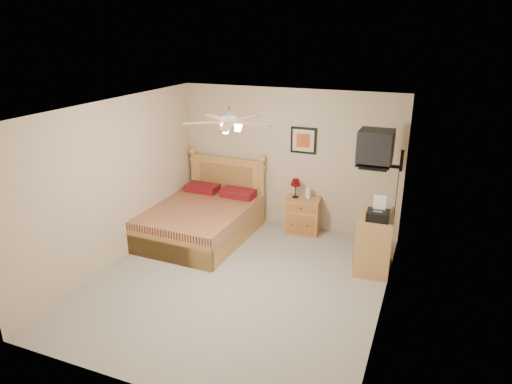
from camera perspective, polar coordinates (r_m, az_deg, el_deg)
floor at (r=6.71m, az=-2.24°, el=-11.11°), size 4.50×4.50×0.00m
ceiling at (r=5.84m, az=-2.56°, el=10.46°), size 4.00×4.50×0.04m
wall_back at (r=8.17m, az=4.09°, el=4.12°), size 4.00×0.04×2.50m
wall_front at (r=4.41m, az=-14.63°, el=-10.70°), size 4.00×0.04×2.50m
wall_left at (r=7.18m, az=-17.11°, el=1.07°), size 0.04×4.50×2.50m
wall_right at (r=5.70m, az=16.32°, el=-3.69°), size 0.04×4.50×2.50m
bed at (r=7.83m, az=-7.09°, el=-1.22°), size 1.62×2.09×1.33m
nightstand at (r=8.15m, az=5.85°, el=-2.91°), size 0.63×0.50×0.63m
table_lamp at (r=8.03m, az=4.96°, el=0.49°), size 0.21×0.21×0.35m
lotion_bottle at (r=8.00m, az=6.54°, el=0.04°), size 0.11×0.11×0.26m
framed_picture at (r=7.98m, az=5.97°, el=6.44°), size 0.46×0.04×0.46m
dresser at (r=7.07m, az=14.53°, el=-6.15°), size 0.56×0.76×0.86m
fax_machine at (r=6.71m, az=15.08°, el=-2.03°), size 0.33×0.34×0.33m
magazine_lower at (r=7.17m, az=15.14°, el=-1.95°), size 0.24×0.30×0.03m
magazine_upper at (r=7.18m, az=15.20°, el=-1.73°), size 0.25×0.30×0.02m
wall_tv at (r=6.82m, az=15.95°, el=5.13°), size 0.56×0.46×0.58m
ceiling_fan at (r=5.69m, az=-3.38°, el=8.76°), size 1.14×1.14×0.28m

